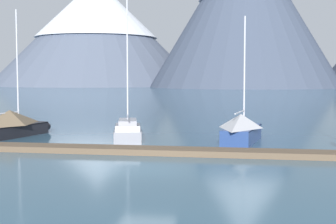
% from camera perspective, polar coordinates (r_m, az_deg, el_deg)
% --- Properties ---
extents(ground_plane, '(700.00, 700.00, 0.00)m').
position_cam_1_polar(ground_plane, '(21.05, -2.68, -6.62)').
color(ground_plane, '#335B75').
extents(mountain_west_summit, '(92.48, 92.48, 46.46)m').
position_cam_1_polar(mountain_west_summit, '(219.58, -8.40, 9.61)').
color(mountain_west_summit, slate).
rests_on(mountain_west_summit, ground).
extents(mountain_central_massif, '(70.07, 70.07, 58.70)m').
position_cam_1_polar(mountain_central_massif, '(184.51, 9.01, 12.53)').
color(mountain_central_massif, '#424C60').
rests_on(mountain_central_massif, ground).
extents(dock, '(29.04, 1.80, 0.30)m').
position_cam_1_polar(dock, '(24.89, -0.75, -4.60)').
color(dock, brown).
rests_on(dock, ground).
extents(sailboat_nearest_berth, '(2.99, 6.22, 8.33)m').
position_cam_1_polar(sailboat_nearest_berth, '(33.52, -17.58, -1.31)').
color(sailboat_nearest_berth, black).
rests_on(sailboat_nearest_berth, ground).
extents(sailboat_second_berth, '(3.11, 7.07, 9.03)m').
position_cam_1_polar(sailboat_second_berth, '(31.39, -4.74, -2.11)').
color(sailboat_second_berth, '#93939E').
rests_on(sailboat_second_berth, ground).
extents(sailboat_mid_dock_port, '(2.62, 6.48, 7.59)m').
position_cam_1_polar(sailboat_mid_dock_port, '(29.77, 8.76, -1.91)').
color(sailboat_mid_dock_port, navy).
rests_on(sailboat_mid_dock_port, ground).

